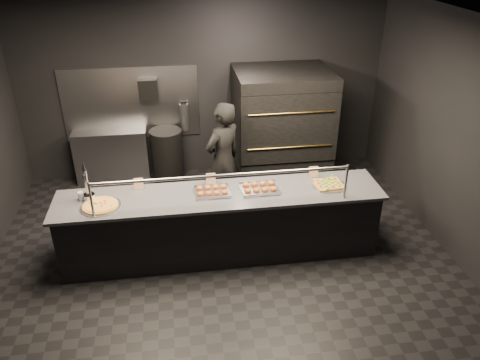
{
  "coord_description": "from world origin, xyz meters",
  "views": [
    {
      "loc": [
        -0.48,
        -5.02,
        3.87
      ],
      "look_at": [
        0.27,
        0.2,
        0.99
      ],
      "focal_mm": 35.0,
      "sensor_mm": 36.0,
      "label": 1
    }
  ],
  "objects": [
    {
      "name": "room",
      "position": [
        -0.02,
        0.05,
        1.5
      ],
      "size": [
        6.04,
        6.0,
        3.0
      ],
      "color": "black",
      "rests_on": "ground"
    },
    {
      "name": "service_counter",
      "position": [
        0.0,
        -0.0,
        0.46
      ],
      "size": [
        4.1,
        0.78,
        1.37
      ],
      "color": "black",
      "rests_on": "ground"
    },
    {
      "name": "pizza_oven",
      "position": [
        1.2,
        1.9,
        0.97
      ],
      "size": [
        1.5,
        1.23,
        1.91
      ],
      "color": "black",
      "rests_on": "ground"
    },
    {
      "name": "prep_shelf",
      "position": [
        -1.6,
        2.32,
        0.45
      ],
      "size": [
        1.2,
        0.35,
        0.9
      ],
      "primitive_type": "cube",
      "color": "#99999E",
      "rests_on": "ground"
    },
    {
      "name": "towel_dispenser",
      "position": [
        -0.9,
        2.39,
        1.55
      ],
      "size": [
        0.3,
        0.2,
        0.35
      ],
      "primitive_type": "cube",
      "color": "black",
      "rests_on": "room"
    },
    {
      "name": "fire_extinguisher",
      "position": [
        -0.35,
        2.4,
        1.06
      ],
      "size": [
        0.14,
        0.14,
        0.51
      ],
      "color": "#B2B2B7",
      "rests_on": "room"
    },
    {
      "name": "beer_tap",
      "position": [
        -1.6,
        0.08,
        1.08
      ],
      "size": [
        0.14,
        0.2,
        0.55
      ],
      "color": "silver",
      "rests_on": "service_counter"
    },
    {
      "name": "round_pizza",
      "position": [
        -1.45,
        -0.1,
        0.94
      ],
      "size": [
        0.48,
        0.48,
        0.03
      ],
      "color": "silver",
      "rests_on": "service_counter"
    },
    {
      "name": "slider_tray_a",
      "position": [
        -0.1,
        0.04,
        0.95
      ],
      "size": [
        0.47,
        0.37,
        0.07
      ],
      "color": "silver",
      "rests_on": "service_counter"
    },
    {
      "name": "slider_tray_b",
      "position": [
        0.5,
        0.03,
        0.95
      ],
      "size": [
        0.52,
        0.41,
        0.08
      ],
      "color": "silver",
      "rests_on": "service_counter"
    },
    {
      "name": "square_pizza",
      "position": [
        1.4,
        0.01,
        0.94
      ],
      "size": [
        0.44,
        0.44,
        0.05
      ],
      "color": "silver",
      "rests_on": "service_counter"
    },
    {
      "name": "condiment_jar",
      "position": [
        -1.67,
        0.1,
        0.97
      ],
      "size": [
        0.16,
        0.06,
        0.11
      ],
      "color": "silver",
      "rests_on": "service_counter"
    },
    {
      "name": "tent_cards",
      "position": [
        0.06,
        0.28,
        1.0
      ],
      "size": [
        2.41,
        0.04,
        0.15
      ],
      "color": "white",
      "rests_on": "service_counter"
    },
    {
      "name": "trash_bin",
      "position": [
        -0.68,
        2.22,
        0.45
      ],
      "size": [
        0.54,
        0.54,
        0.9
      ],
      "primitive_type": "cylinder",
      "color": "black",
      "rests_on": "ground"
    },
    {
      "name": "worker",
      "position": [
        0.15,
        1.06,
        0.87
      ],
      "size": [
        0.76,
        0.71,
        1.74
      ],
      "primitive_type": "imported",
      "rotation": [
        0.0,
        0.0,
        3.78
      ],
      "color": "black",
      "rests_on": "ground"
    }
  ]
}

